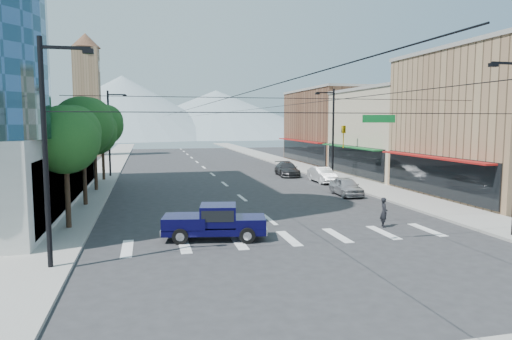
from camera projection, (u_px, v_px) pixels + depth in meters
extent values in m
plane|color=#28282B|center=(303.00, 246.00, 21.38)|extent=(160.00, 160.00, 0.00)
cube|color=gray|center=(107.00, 167.00, 57.26)|extent=(4.00, 120.00, 0.15)
cube|color=gray|center=(289.00, 163.00, 62.83)|extent=(4.00, 120.00, 0.15)
cube|color=#8C6B4C|center=(506.00, 126.00, 35.10)|extent=(12.00, 14.00, 11.00)
cube|color=tan|center=(406.00, 134.00, 48.75)|extent=(12.00, 14.00, 9.00)
cube|color=brown|center=(343.00, 127.00, 64.17)|extent=(12.00, 18.00, 10.00)
cube|color=#8C6B4C|center=(88.00, 103.00, 76.54)|extent=(4.00, 4.00, 18.00)
cone|color=brown|center=(85.00, 40.00, 75.46)|extent=(4.80, 4.80, 2.40)
cone|color=gray|center=(123.00, 107.00, 161.77)|extent=(80.00, 80.00, 22.00)
cone|color=gray|center=(216.00, 113.00, 179.77)|extent=(90.00, 90.00, 18.00)
cylinder|color=black|center=(67.00, 188.00, 24.34)|extent=(0.28, 0.28, 4.55)
sphere|color=#174519|center=(65.00, 140.00, 24.06)|extent=(3.64, 3.64, 3.64)
sphere|color=#174519|center=(74.00, 132.00, 24.40)|extent=(2.86, 2.86, 2.86)
cylinder|color=black|center=(84.00, 170.00, 31.08)|extent=(0.28, 0.28, 5.11)
sphere|color=#174519|center=(83.00, 127.00, 30.77)|extent=(4.09, 4.09, 4.09)
sphere|color=#174519|center=(89.00, 121.00, 31.11)|extent=(3.21, 3.21, 3.21)
cylinder|color=black|center=(95.00, 164.00, 37.88)|extent=(0.28, 0.28, 4.55)
sphere|color=#174519|center=(94.00, 133.00, 37.60)|extent=(3.64, 3.64, 3.64)
sphere|color=#174519|center=(100.00, 128.00, 37.94)|extent=(2.86, 2.86, 2.86)
cylinder|color=black|center=(103.00, 155.00, 44.61)|extent=(0.28, 0.28, 5.11)
sphere|color=#174519|center=(102.00, 125.00, 44.31)|extent=(4.09, 4.09, 4.09)
sphere|color=#174519|center=(106.00, 121.00, 44.65)|extent=(3.21, 3.21, 3.21)
cylinder|color=black|center=(45.00, 156.00, 17.43)|extent=(0.20, 0.20, 9.00)
cylinder|color=black|center=(312.00, 113.00, 19.75)|extent=(21.60, 0.04, 0.04)
imported|color=gold|center=(344.00, 137.00, 20.21)|extent=(0.16, 0.20, 1.00)
cube|color=#0C6626|center=(379.00, 119.00, 20.52)|extent=(1.60, 0.06, 0.35)
cylinder|color=black|center=(109.00, 134.00, 47.40)|extent=(0.20, 0.20, 9.00)
cube|color=black|center=(117.00, 95.00, 47.18)|extent=(1.80, 0.12, 0.12)
cube|color=black|center=(125.00, 96.00, 47.37)|extent=(0.40, 0.25, 0.18)
cylinder|color=black|center=(333.00, 135.00, 44.68)|extent=(0.20, 0.20, 9.00)
cube|color=black|center=(325.00, 93.00, 44.04)|extent=(1.80, 0.12, 0.12)
cube|color=black|center=(317.00, 94.00, 43.86)|extent=(0.40, 0.25, 0.18)
cube|color=#080735|center=(215.00, 229.00, 22.61)|extent=(5.27, 2.71, 0.32)
cube|color=#080735|center=(250.00, 222.00, 22.66)|extent=(1.75, 1.97, 0.50)
cube|color=#080735|center=(218.00, 215.00, 22.54)|extent=(2.01, 1.98, 1.00)
cube|color=black|center=(218.00, 213.00, 22.53)|extent=(1.84, 1.97, 0.55)
cube|color=#080735|center=(185.00, 221.00, 22.49)|extent=(2.40, 2.18, 0.59)
cube|color=silver|center=(265.00, 229.00, 22.74)|extent=(0.42, 1.73, 0.32)
cube|color=silver|center=(164.00, 230.00, 22.48)|extent=(0.42, 1.73, 0.27)
cylinder|color=black|center=(247.00, 236.00, 21.84)|extent=(0.80, 0.41, 0.77)
cylinder|color=black|center=(246.00, 227.00, 23.57)|extent=(0.80, 0.41, 0.77)
cylinder|color=black|center=(180.00, 236.00, 21.68)|extent=(0.80, 0.41, 0.77)
cylinder|color=black|center=(184.00, 228.00, 23.40)|extent=(0.80, 0.41, 0.77)
imported|color=black|center=(384.00, 212.00, 25.20)|extent=(0.53, 0.68, 1.66)
imported|color=#9F9EA2|center=(346.00, 187.00, 35.99)|extent=(1.91, 4.28, 1.43)
imported|color=white|center=(322.00, 175.00, 43.68)|extent=(1.58, 4.45, 1.46)
imported|color=#2D2C2F|center=(287.00, 169.00, 48.96)|extent=(2.43, 5.16, 1.46)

